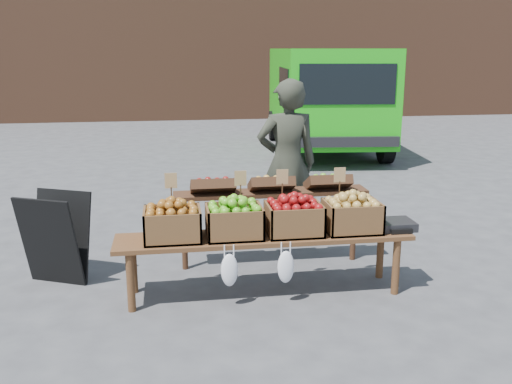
{
  "coord_description": "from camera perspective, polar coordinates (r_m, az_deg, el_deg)",
  "views": [
    {
      "loc": [
        -1.7,
        -5.29,
        2.22
      ],
      "look_at": [
        -0.87,
        0.08,
        0.85
      ],
      "focal_mm": 40.0,
      "sensor_mm": 36.0,
      "label": 1
    }
  ],
  "objects": [
    {
      "name": "ground",
      "position": [
        5.98,
        8.48,
        -7.79
      ],
      "size": [
        80.0,
        80.0,
        0.0
      ],
      "primitive_type": "plane",
      "color": "#464648"
    },
    {
      "name": "weighing_scale",
      "position": [
        5.53,
        13.73,
        -3.18
      ],
      "size": [
        0.34,
        0.3,
        0.08
      ],
      "primitive_type": "cube",
      "color": "black",
      "rests_on": "display_bench"
    },
    {
      "name": "display_bench",
      "position": [
        5.31,
        0.83,
        -7.24
      ],
      "size": [
        2.7,
        0.56,
        0.57
      ],
      "primitive_type": null,
      "color": "#53331B",
      "rests_on": "ground"
    },
    {
      "name": "crate_green_apples",
      "position": [
        5.36,
        9.58,
        -2.42
      ],
      "size": [
        0.5,
        0.4,
        0.28
      ],
      "primitive_type": null,
      "color": "#AFA33C",
      "rests_on": "display_bench"
    },
    {
      "name": "crate_red_apples",
      "position": [
        5.22,
        3.82,
        -2.71
      ],
      "size": [
        0.5,
        0.4,
        0.28
      ],
      "primitive_type": null,
      "color": "maroon",
      "rests_on": "display_bench"
    },
    {
      "name": "vendor",
      "position": [
        6.5,
        3.11,
        2.88
      ],
      "size": [
        0.7,
        0.47,
        1.91
      ],
      "primitive_type": "imported",
      "rotation": [
        0.0,
        0.0,
        3.16
      ],
      "color": "#2D3025",
      "rests_on": "ground"
    },
    {
      "name": "back_table",
      "position": [
        5.93,
        1.5,
        -2.51
      ],
      "size": [
        2.1,
        0.44,
        1.04
      ],
      "primitive_type": null,
      "color": "#3B2314",
      "rests_on": "ground"
    },
    {
      "name": "crate_golden_apples",
      "position": [
        5.1,
        -8.35,
        -3.23
      ],
      "size": [
        0.5,
        0.4,
        0.28
      ],
      "primitive_type": null,
      "color": "#A55311",
      "rests_on": "display_bench"
    },
    {
      "name": "crate_russet_pears",
      "position": [
        5.13,
        -2.19,
        -2.98
      ],
      "size": [
        0.5,
        0.4,
        0.28
      ],
      "primitive_type": null,
      "color": "#428613",
      "rests_on": "display_bench"
    },
    {
      "name": "chalkboard_sign",
      "position": [
        5.82,
        -19.39,
        -4.38
      ],
      "size": [
        0.68,
        0.55,
        0.9
      ],
      "primitive_type": null,
      "rotation": [
        0.0,
        0.0,
        -0.43
      ],
      "color": "black",
      "rests_on": "ground"
    },
    {
      "name": "delivery_van",
      "position": [
        12.82,
        6.87,
        9.08
      ],
      "size": [
        2.74,
        5.15,
        2.22
      ],
      "primitive_type": null,
      "rotation": [
        0.0,
        0.0,
        -0.1
      ],
      "color": "#19B812",
      "rests_on": "ground"
    }
  ]
}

